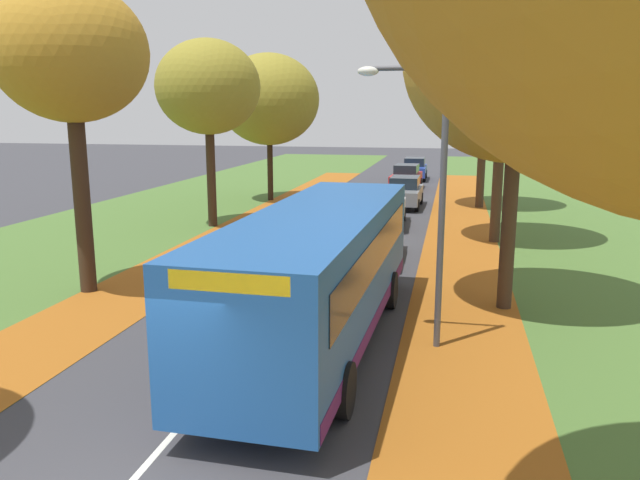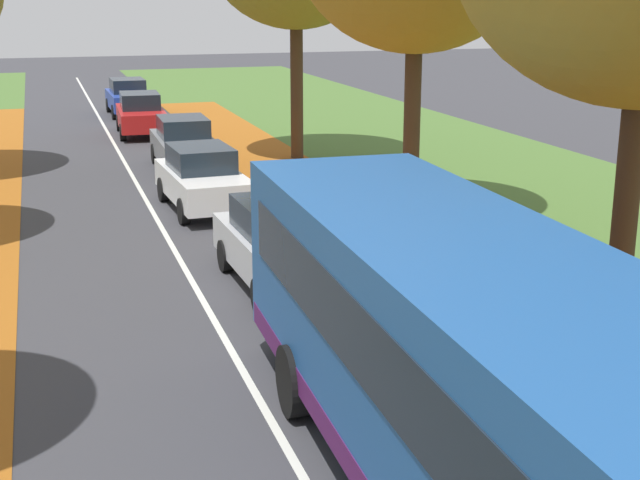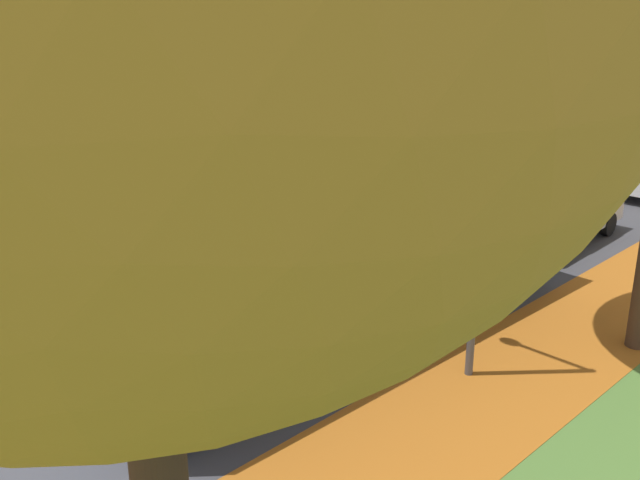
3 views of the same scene
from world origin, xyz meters
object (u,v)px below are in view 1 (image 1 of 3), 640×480
object	(u,v)px
tree_left_mid	(208,88)
bus	(320,269)
car_silver_lead	(373,236)
streetlamp_right	(427,176)
tree_right_mid	(504,70)
car_red_fourth_in_line	(406,177)
tree_left_far	(269,100)
car_grey_third_in_line	(404,192)
tree_right_far	(486,75)
car_white_following	(385,207)
car_blue_trailing	(414,169)
tree_right_near	(519,59)
tree_left_near	(71,55)

from	to	relation	value
tree_left_mid	bus	xyz separation A→B (m)	(7.66, -12.96, -4.30)
car_silver_lead	streetlamp_right	bearing A→B (deg)	-75.06
streetlamp_right	bus	xyz separation A→B (m)	(-2.22, -0.32, -2.03)
tree_right_mid	car_red_fourth_in_line	world-z (taller)	tree_right_mid
tree_left_far	car_grey_third_in_line	bearing A→B (deg)	-8.07
car_silver_lead	tree_right_far	bearing A→B (deg)	72.63
car_white_following	tree_left_mid	bearing A→B (deg)	-166.80
car_silver_lead	car_blue_trailing	world-z (taller)	same
streetlamp_right	car_blue_trailing	distance (m)	33.76
bus	tree_right_mid	bearing A→B (deg)	69.82
tree_right_far	bus	bearing A→B (deg)	-101.22
car_grey_third_in_line	car_white_following	bearing A→B (deg)	-94.44
tree_right_mid	car_blue_trailing	distance (m)	23.00
car_white_following	car_silver_lead	bearing A→B (deg)	-87.38
car_silver_lead	car_red_fourth_in_line	xyz separation A→B (m)	(-0.36, 19.66, 0.00)
car_grey_third_in_line	car_red_fourth_in_line	world-z (taller)	same
tree_left_far	car_silver_lead	distance (m)	15.99
tree_left_mid	bus	world-z (taller)	tree_left_mid
tree_right_near	car_silver_lead	distance (m)	8.24
tree_left_far	car_silver_lead	xyz separation A→B (m)	(7.59, -13.22, -4.83)
tree_right_near	car_red_fourth_in_line	bearing A→B (deg)	100.27
tree_left_near	car_white_following	world-z (taller)	tree_left_near
tree_right_near	bus	size ratio (longest dim) A/B	0.84
tree_left_mid	car_white_following	bearing A→B (deg)	13.20
tree_left_near	tree_right_near	distance (m)	11.52
tree_right_far	car_white_following	bearing A→B (deg)	-124.53
tree_left_near	tree_left_far	size ratio (longest dim) A/B	1.03
streetlamp_right	car_silver_lead	world-z (taller)	streetlamp_right
tree_right_mid	tree_right_far	world-z (taller)	tree_right_far
tree_left_far	tree_right_mid	bearing A→B (deg)	-38.02
tree_left_near	car_white_following	xyz separation A→B (m)	(7.13, 12.14, -5.69)
tree_left_mid	car_white_following	distance (m)	9.28
tree_left_near	car_blue_trailing	xyz separation A→B (m)	(7.23, 31.29, -5.69)
car_grey_third_in_line	tree_right_near	bearing A→B (deg)	-76.84
tree_right_mid	bus	world-z (taller)	tree_right_mid
tree_left_far	car_blue_trailing	distance (m)	15.32
streetlamp_right	car_blue_trailing	bearing A→B (deg)	93.91
bus	car_blue_trailing	xyz separation A→B (m)	(-0.07, 33.87, -0.89)
tree_left_mid	tree_right_near	bearing A→B (deg)	-38.74
car_red_fourth_in_line	tree_left_mid	bearing A→B (deg)	-116.64
tree_left_near	tree_left_far	distance (m)	18.79
tree_right_mid	streetlamp_right	world-z (taller)	tree_right_mid
tree_left_near	streetlamp_right	distance (m)	10.17
tree_right_far	car_silver_lead	distance (m)	14.79
streetlamp_right	car_grey_third_in_line	xyz separation A→B (m)	(-1.96, 19.94, -2.92)
tree_right_mid	car_grey_third_in_line	xyz separation A→B (m)	(-4.17, 8.20, -5.71)
tree_right_near	bus	bearing A→B (deg)	-140.39
tree_left_far	car_white_following	world-z (taller)	tree_left_far
tree_right_near	car_grey_third_in_line	xyz separation A→B (m)	(-3.92, 16.79, -5.46)
bus	car_grey_third_in_line	size ratio (longest dim) A/B	2.48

